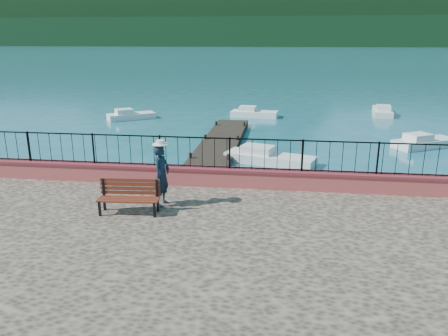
% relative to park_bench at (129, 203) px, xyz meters
% --- Properties ---
extents(ground, '(2000.00, 2000.00, 0.00)m').
position_rel_park_bench_xyz_m(ground, '(2.67, -1.17, -1.48)').
color(ground, '#19596B').
rests_on(ground, ground).
extents(parapet, '(28.00, 0.46, 0.58)m').
position_rel_park_bench_xyz_m(parapet, '(2.67, 2.53, 0.01)').
color(parapet, '#B5414C').
rests_on(parapet, promenade).
extents(railing, '(27.00, 0.05, 0.95)m').
position_rel_park_bench_xyz_m(railing, '(2.67, 2.53, 0.78)').
color(railing, black).
rests_on(railing, parapet).
extents(dock, '(2.00, 16.00, 0.30)m').
position_rel_park_bench_xyz_m(dock, '(0.67, 10.83, -1.33)').
color(dock, '#2D231C').
rests_on(dock, ground).
extents(far_forest, '(900.00, 60.00, 18.00)m').
position_rel_park_bench_xyz_m(far_forest, '(2.67, 298.83, 7.52)').
color(far_forest, black).
rests_on(far_forest, ground).
extents(foothills, '(900.00, 120.00, 44.00)m').
position_rel_park_bench_xyz_m(foothills, '(2.67, 358.83, 20.52)').
color(foothills, black).
rests_on(foothills, ground).
extents(park_bench, '(1.64, 0.64, 0.89)m').
position_rel_park_bench_xyz_m(park_bench, '(0.00, 0.00, 0.00)').
color(park_bench, black).
rests_on(park_bench, promenade).
extents(person, '(0.53, 0.70, 1.73)m').
position_rel_park_bench_xyz_m(person, '(0.71, 0.70, 0.59)').
color(person, '#102131').
rests_on(person, promenade).
extents(hat, '(0.44, 0.44, 0.12)m').
position_rel_park_bench_xyz_m(hat, '(0.71, 0.70, 1.51)').
color(hat, silver).
rests_on(hat, person).
extents(boat_1, '(4.42, 2.56, 0.80)m').
position_rel_park_bench_xyz_m(boat_1, '(3.44, 9.51, -1.08)').
color(boat_1, silver).
rests_on(boat_1, ground).
extents(boat_2, '(3.75, 2.90, 0.80)m').
position_rel_park_bench_xyz_m(boat_2, '(11.63, 13.78, -1.08)').
color(boat_2, silver).
rests_on(boat_2, ground).
extents(boat_3, '(3.48, 2.92, 0.80)m').
position_rel_park_bench_xyz_m(boat_3, '(-6.87, 19.78, -1.08)').
color(boat_3, silver).
rests_on(boat_3, ground).
extents(boat_4, '(3.55, 1.68, 0.80)m').
position_rel_park_bench_xyz_m(boat_4, '(1.89, 21.92, -1.08)').
color(boat_4, white).
rests_on(boat_4, ground).
extents(boat_5, '(1.82, 4.03, 0.80)m').
position_rel_park_bench_xyz_m(boat_5, '(11.57, 24.27, -1.08)').
color(boat_5, silver).
rests_on(boat_5, ground).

